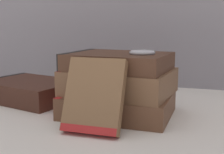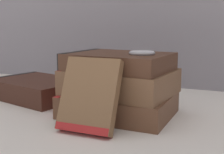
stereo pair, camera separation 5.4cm
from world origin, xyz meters
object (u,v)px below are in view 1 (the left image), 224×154
book_flat_bottom (116,104)px  book_flat_top (115,61)px  book_flat_middle (118,81)px  book_leaning_front (94,99)px  book_side_left (29,90)px  pocket_watch (142,52)px

book_flat_bottom → book_flat_top: book_flat_top is taller
book_flat_middle → book_leaning_front: bearing=-87.6°
book_flat_bottom → book_flat_middle: 0.04m
book_flat_middle → book_side_left: bearing=174.1°
book_side_left → book_flat_top: bearing=1.8°
book_flat_bottom → book_leaning_front: bearing=-91.6°
book_flat_middle → book_flat_top: book_flat_top is taller
book_flat_top → pocket_watch: 0.06m
book_side_left → book_leaning_front: book_leaning_front is taller
book_flat_bottom → pocket_watch: bearing=-1.6°
book_flat_top → book_leaning_front: same height
book_flat_middle → pocket_watch: size_ratio=4.09×
book_flat_middle → book_side_left: size_ratio=0.89×
book_side_left → book_leaning_front: 0.27m
book_flat_bottom → book_flat_top: bearing=132.9°
book_flat_top → book_side_left: book_flat_top is taller
book_flat_bottom → book_flat_middle: (0.00, 0.01, 0.04)m
book_flat_middle → pocket_watch: pocket_watch is taller
book_leaning_front → book_flat_top: bearing=89.3°
book_side_left → book_flat_bottom: bearing=1.2°
book_side_left → pocket_watch: (0.28, -0.06, 0.10)m
pocket_watch → book_flat_top: bearing=174.3°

